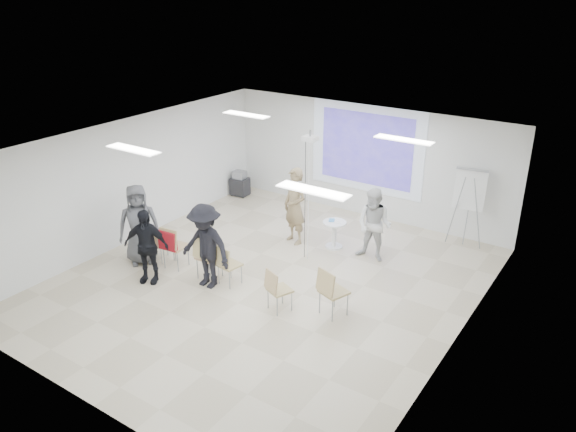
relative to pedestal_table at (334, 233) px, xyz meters
The scene contains 30 objects.
floor 2.32m from the pedestal_table, 98.98° to the right, with size 8.00×9.00×0.10m, color beige.
ceiling 3.50m from the pedestal_table, 98.98° to the right, with size 8.00×9.00×0.10m, color white.
wall_back 2.58m from the pedestal_table, 98.76° to the left, with size 8.00×0.10×3.00m, color silver.
wall_left 5.07m from the pedestal_table, 152.98° to the right, with size 0.10×9.00×3.00m, color silver.
wall_right 4.47m from the pedestal_table, 31.30° to the right, with size 0.10×9.00×3.00m, color silver.
projection_halo 2.70m from the pedestal_table, 99.01° to the left, with size 3.20×0.01×2.30m, color silver.
projection_image 2.69m from the pedestal_table, 99.07° to the left, with size 2.60×0.01×1.90m, color #4234B2.
pedestal_table is the anchor object (origin of this frame).
player_left 1.20m from the pedestal_table, 165.15° to the right, with size 0.78×0.53×2.13m, color #927C59.
player_right 1.17m from the pedestal_table, ahead, with size 0.91×0.73×1.89m, color silver.
controller_left 1.28m from the pedestal_table, behind, with size 0.04×0.12×0.04m, color white.
controller_right 1.25m from the pedestal_table, 14.90° to the left, with size 0.04×0.13×0.04m, color white.
chair_far_left 4.04m from the pedestal_table, 136.59° to the right, with size 0.48×0.50×0.80m.
chair_left_mid 3.78m from the pedestal_table, 130.46° to the right, with size 0.51×0.54×1.00m.
chair_left_inner 3.22m from the pedestal_table, 117.95° to the right, with size 0.47×0.51×0.99m.
chair_center 2.97m from the pedestal_table, 109.40° to the right, with size 0.48×0.51×0.89m.
chair_right_inner 3.08m from the pedestal_table, 81.71° to the right, with size 0.55×0.57×0.88m.
chair_right_far 2.97m from the pedestal_table, 62.02° to the right, with size 0.61×0.63×1.00m.
red_jacket 3.90m from the pedestal_table, 129.26° to the right, with size 0.45×0.10×0.43m, color #AD1520.
laptop 3.12m from the pedestal_table, 118.89° to the right, with size 0.36×0.26×0.03m, color black.
audience_left 4.39m from the pedestal_table, 124.80° to the right, with size 1.09×0.66×1.88m, color black.
audience_mid 3.38m from the pedestal_table, 113.51° to the right, with size 1.34×0.73×2.07m, color black.
audience_outer 4.52m from the pedestal_table, 136.98° to the right, with size 1.01×0.67×2.07m, color #535358.
flipchart_easel 3.30m from the pedestal_table, 35.76° to the left, with size 0.84×0.64×1.95m.
av_cart 4.31m from the pedestal_table, 159.54° to the left, with size 0.53×0.44×0.75m.
ceiling_projector 2.44m from the pedestal_table, 108.73° to the right, with size 0.30×0.25×3.00m.
fluor_panel_nw 3.51m from the pedestal_table, behind, with size 1.20×0.30×0.02m, color white.
fluor_panel_ne 3.07m from the pedestal_table, ahead, with size 1.20×0.30×0.02m, color white.
fluor_panel_sw 5.13m from the pedestal_table, 122.15° to the right, with size 1.20×0.30×0.02m, color white.
fluor_panel_se 4.84m from the pedestal_table, 66.30° to the right, with size 1.20×0.30×0.02m, color white.
Camera 1 is at (6.16, -8.42, 5.99)m, focal length 35.00 mm.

